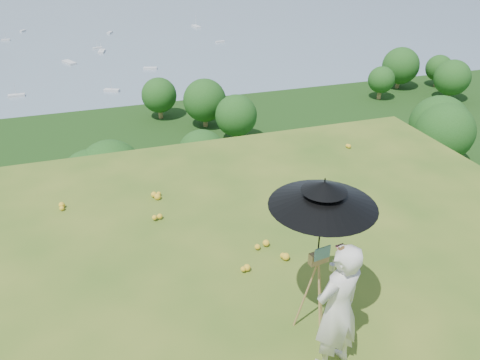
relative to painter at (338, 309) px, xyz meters
name	(u,v)px	position (x,y,z in m)	size (l,w,h in m)	color
ground	(248,356)	(-0.97, 0.43, -0.93)	(14.00, 14.00, 0.00)	#395F1B
forest_slope	(138,294)	(-0.97, 35.43, -29.93)	(140.00, 56.00, 22.00)	#13330E
shoreline_tier	(114,180)	(-0.97, 75.43, -36.93)	(170.00, 28.00, 8.00)	slate
bay_water	(84,20)	(-0.97, 240.43, -34.93)	(700.00, 700.00, 0.00)	slate
slope_trees	(122,176)	(-0.97, 35.43, -15.93)	(110.00, 50.00, 6.00)	#1B4514
harbor_town	(109,148)	(-0.97, 75.43, -30.43)	(110.00, 22.00, 5.00)	silver
moored_boats	(52,61)	(-13.47, 161.43, -34.58)	(140.00, 140.00, 0.70)	silver
wildflowers	(242,339)	(-0.97, 0.68, -0.87)	(10.00, 10.50, 0.12)	yellow
painter	(338,309)	(0.00, 0.00, 0.00)	(0.68, 0.44, 1.86)	beige
field_easel	(316,289)	(0.03, 0.61, -0.21)	(0.54, 0.54, 1.43)	#A07843
sun_umbrella	(321,221)	(0.02, 0.64, 0.84)	(1.32, 1.32, 1.19)	black
painter_cap	(346,249)	(0.00, 0.00, 0.87)	(0.18, 0.22, 0.10)	pink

